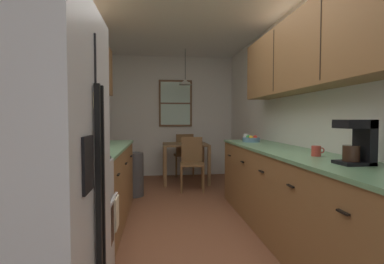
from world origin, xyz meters
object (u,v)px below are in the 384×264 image
Objects in this scene: dining_chair_far at (184,153)px; mug_by_coffeemaker at (246,137)px; fruit_bowl at (251,139)px; dining_table at (185,150)px; dining_chair_near at (192,161)px; storage_canister at (83,145)px; refrigerator at (15,199)px; trash_bin at (134,174)px; microwave_over_range at (40,46)px; stove_range at (61,226)px; mug_spare at (316,151)px; coffee_maker at (358,141)px.

mug_by_coffeemaker is at bearing -70.18° from dining_chair_far.
fruit_bowl reaches higher than dining_chair_far.
dining_table is 0.95× the size of dining_chair_near.
storage_canister is 2.26m from fruit_bowl.
fruit_bowl is (1.91, 2.52, 0.07)m from refrigerator.
trash_bin is (-0.94, -1.52, -0.16)m from dining_chair_far.
microwave_over_range is 2.56× the size of fruit_bowl.
stove_range is 1.79× the size of microwave_over_range.
dining_chair_near is 3.75× the size of fruit_bowl.
dining_chair_far reaches higher than trash_bin.
dining_chair_far reaches higher than dining_table.
mug_spare is (0.78, -3.81, 0.44)m from dining_chair_far.
dining_table is at bearing -92.50° from dining_chair_far.
dining_table is 1.64m from mug_by_coffeemaker.
coffee_maker reaches higher than storage_canister.
mug_by_coffeemaker is 0.47× the size of fruit_bowl.
dining_table is 1.32m from trash_bin.
dining_chair_far is 3.64m from storage_canister.
mug_spare is at bearing -53.19° from trash_bin.
refrigerator reaches higher than dining_table.
refrigerator is 4.35m from dining_table.
dining_chair_near is at bearing 130.46° from mug_by_coffeemaker.
microwave_over_range is at bearing 102.04° from refrigerator.
fruit_bowl is (0.70, -1.06, 0.44)m from dining_chair_near.
fruit_bowl is (-0.00, -0.24, -0.01)m from mug_by_coffeemaker.
stove_range is at bearing 173.76° from coffee_maker.
refrigerator is at bearing -88.02° from storage_canister.
mug_by_coffeemaker reaches higher than fruit_bowl.
refrigerator is 3.36m from mug_by_coffeemaker.
stove_range is 6.99× the size of storage_canister.
dining_chair_far is at bearing 100.84° from coffee_maker.
dining_chair_near is 2.89× the size of coffee_maker.
refrigerator is 2.82× the size of microwave_over_range.
dining_chair_far is 3.75× the size of fruit_bowl.
microwave_over_range is 0.72× the size of dining_table.
dining_chair_far is 2.19m from mug_by_coffeemaker.
stove_range is 3.11m from dining_chair_near.
microwave_over_range is 0.68× the size of dining_chair_far.
dining_chair_far is (1.19, 4.78, -0.37)m from refrigerator.
dining_chair_far is at bearing 87.50° from dining_table.
dining_chair_near is 1.31× the size of trash_bin.
refrigerator is 3.31m from trash_bin.
mug_spare is (0.81, -3.21, 0.32)m from dining_table.
microwave_over_range reaches higher than dining_chair_far.
storage_canister is at bearing -150.09° from fruit_bowl.
trash_bin is 1.84m from mug_by_coffeemaker.
storage_canister reaches higher than dining_chair_far.
coffee_maker is at bearing -85.46° from mug_spare.
dining_chair_near is (1.22, 3.58, -0.37)m from refrigerator.
mug_spare is at bearing 94.54° from coffee_maker.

